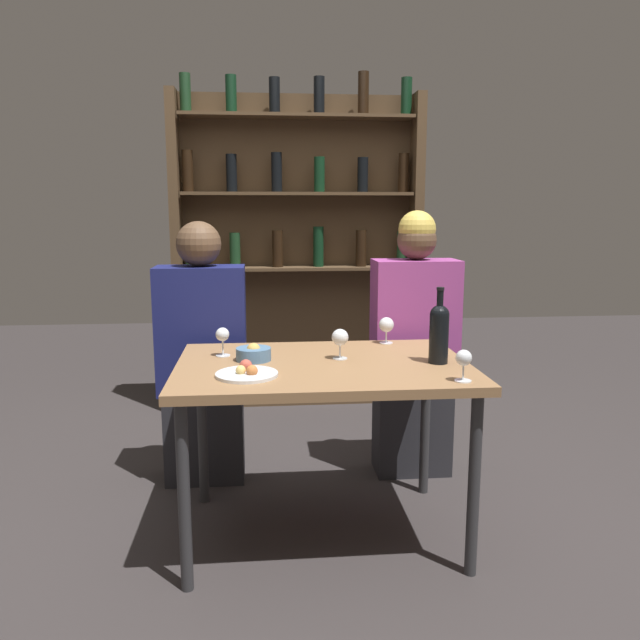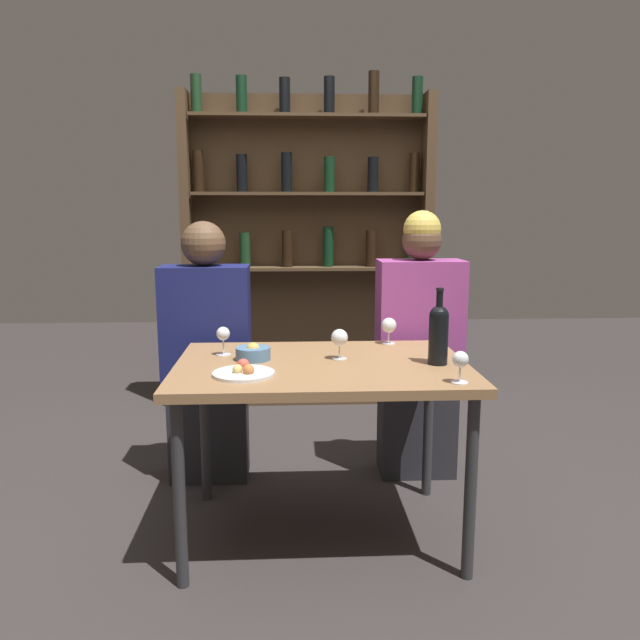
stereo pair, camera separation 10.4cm
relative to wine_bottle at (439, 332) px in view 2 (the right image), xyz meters
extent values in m
plane|color=#332D2D|center=(-0.45, 0.04, -0.86)|extent=(10.00, 10.00, 0.00)
cube|color=olive|center=(-0.45, 0.04, -0.15)|extent=(1.15, 0.80, 0.04)
cylinder|color=#2D2D30|center=(-0.97, -0.29, -0.51)|extent=(0.04, 0.04, 0.69)
cylinder|color=#2D2D30|center=(0.06, -0.29, -0.51)|extent=(0.04, 0.04, 0.69)
cylinder|color=#2D2D30|center=(-0.97, 0.38, -0.51)|extent=(0.04, 0.04, 0.69)
cylinder|color=#2D2D30|center=(0.06, 0.38, -0.51)|extent=(0.04, 0.04, 0.69)
cube|color=#4C3823|center=(-0.45, 1.77, 0.16)|extent=(1.53, 0.02, 2.04)
cube|color=#4C3823|center=(-1.22, 1.67, 0.16)|extent=(0.06, 0.18, 2.04)
cube|color=#4C3823|center=(0.31, 1.67, 0.16)|extent=(0.06, 0.18, 2.04)
cube|color=#4C3823|center=(-0.45, 1.67, 0.09)|extent=(1.45, 0.18, 0.02)
cylinder|color=#19381E|center=(-1.14, 1.68, 0.23)|extent=(0.07, 0.07, 0.25)
cylinder|color=#19381E|center=(-0.85, 1.67, 0.21)|extent=(0.07, 0.07, 0.22)
cylinder|color=black|center=(-0.58, 1.66, 0.22)|extent=(0.07, 0.07, 0.23)
cylinder|color=black|center=(-0.32, 1.68, 0.23)|extent=(0.07, 0.07, 0.26)
cylinder|color=black|center=(-0.05, 1.66, 0.22)|extent=(0.07, 0.07, 0.23)
cylinder|color=#19381E|center=(0.22, 1.66, 0.22)|extent=(0.07, 0.07, 0.23)
cube|color=#4C3823|center=(-0.45, 1.67, 0.56)|extent=(1.45, 0.18, 0.02)
cylinder|color=black|center=(-1.13, 1.66, 0.70)|extent=(0.07, 0.07, 0.25)
cylinder|color=black|center=(-0.87, 1.68, 0.69)|extent=(0.07, 0.07, 0.23)
cylinder|color=black|center=(-0.58, 1.67, 0.69)|extent=(0.07, 0.07, 0.24)
cylinder|color=black|center=(-0.32, 1.66, 0.68)|extent=(0.07, 0.07, 0.22)
cylinder|color=black|center=(-0.04, 1.67, 0.68)|extent=(0.07, 0.07, 0.22)
cylinder|color=black|center=(0.22, 1.67, 0.69)|extent=(0.07, 0.07, 0.24)
cube|color=#4C3823|center=(-0.45, 1.67, 1.03)|extent=(1.45, 0.18, 0.02)
cylinder|color=#19381E|center=(-1.13, 1.67, 1.16)|extent=(0.07, 0.07, 0.23)
cylinder|color=black|center=(-0.86, 1.67, 1.16)|extent=(0.07, 0.07, 0.22)
cylinder|color=black|center=(-0.59, 1.68, 1.15)|extent=(0.07, 0.07, 0.22)
cylinder|color=black|center=(-0.32, 1.67, 1.16)|extent=(0.07, 0.07, 0.22)
cylinder|color=black|center=(-0.04, 1.66, 1.17)|extent=(0.07, 0.07, 0.26)
cylinder|color=black|center=(0.23, 1.66, 1.16)|extent=(0.07, 0.07, 0.23)
cylinder|color=black|center=(0.00, 0.00, -0.03)|extent=(0.08, 0.08, 0.19)
sphere|color=black|center=(0.00, 0.00, 0.06)|extent=(0.08, 0.08, 0.08)
cylinder|color=black|center=(0.00, 0.00, 0.11)|extent=(0.03, 0.03, 0.10)
cylinder|color=black|center=(0.00, 0.00, 0.17)|extent=(0.03, 0.03, 0.01)
cylinder|color=silver|center=(-0.38, 0.10, -0.13)|extent=(0.06, 0.06, 0.00)
cylinder|color=silver|center=(-0.38, 0.10, -0.09)|extent=(0.01, 0.01, 0.07)
sphere|color=silver|center=(-0.38, 0.10, -0.04)|extent=(0.07, 0.07, 0.07)
cylinder|color=silver|center=(-0.13, 0.38, -0.13)|extent=(0.06, 0.06, 0.00)
cylinder|color=silver|center=(-0.13, 0.38, -0.09)|extent=(0.01, 0.01, 0.06)
sphere|color=silver|center=(-0.13, 0.38, -0.04)|extent=(0.07, 0.07, 0.07)
cylinder|color=silver|center=(0.01, -0.27, -0.13)|extent=(0.06, 0.06, 0.00)
cylinder|color=silver|center=(0.01, -0.27, -0.09)|extent=(0.01, 0.01, 0.07)
sphere|color=silver|center=(0.01, -0.27, -0.04)|extent=(0.06, 0.06, 0.06)
cylinder|color=silver|center=(-0.85, 0.20, -0.13)|extent=(0.06, 0.06, 0.00)
cylinder|color=silver|center=(-0.85, 0.20, -0.09)|extent=(0.01, 0.01, 0.07)
sphere|color=silver|center=(-0.85, 0.20, -0.04)|extent=(0.06, 0.06, 0.06)
cylinder|color=silver|center=(-0.75, -0.13, -0.12)|extent=(0.23, 0.23, 0.01)
sphere|color=#B74C3D|center=(-0.75, -0.08, -0.10)|extent=(0.05, 0.05, 0.05)
sphere|color=#C67038|center=(-0.73, -0.15, -0.10)|extent=(0.04, 0.04, 0.04)
sphere|color=#E5BC66|center=(-0.77, -0.13, -0.11)|extent=(0.04, 0.04, 0.04)
cylinder|color=#4C7299|center=(-0.72, 0.11, -0.10)|extent=(0.14, 0.14, 0.05)
sphere|color=gold|center=(-0.72, 0.11, -0.09)|extent=(0.06, 0.06, 0.06)
cube|color=#26262B|center=(-0.98, 0.64, -0.63)|extent=(0.38, 0.22, 0.45)
cube|color=navy|center=(-0.98, 0.64, -0.10)|extent=(0.42, 0.22, 0.61)
sphere|color=brown|center=(-0.98, 0.64, 0.31)|extent=(0.21, 0.21, 0.21)
cube|color=#26262B|center=(0.06, 0.64, -0.63)|extent=(0.37, 0.22, 0.45)
cube|color=#9E3F8C|center=(0.06, 0.64, -0.09)|extent=(0.41, 0.22, 0.63)
sphere|color=brown|center=(0.06, 0.64, 0.32)|extent=(0.19, 0.19, 0.19)
sphere|color=gold|center=(0.06, 0.64, 0.37)|extent=(0.18, 0.18, 0.18)
camera|label=1|loc=(-0.68, -2.33, 0.47)|focal=35.00mm
camera|label=2|loc=(-0.58, -2.34, 0.47)|focal=35.00mm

